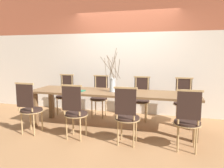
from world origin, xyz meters
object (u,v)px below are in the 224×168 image
(dining_table, at_px, (112,96))
(vase_centerpiece, at_px, (112,84))
(chair_near_center, at_px, (127,114))
(chair_far_center, at_px, (141,97))
(book_stack, at_px, (80,91))

(dining_table, distance_m, vase_centerpiece, 0.25)
(chair_near_center, relative_size, chair_far_center, 1.00)
(dining_table, relative_size, chair_near_center, 3.38)
(dining_table, relative_size, vase_centerpiece, 3.91)
(chair_near_center, bearing_deg, book_stack, 151.08)
(chair_near_center, xyz_separation_m, book_stack, (-1.08, 0.60, 0.24))
(dining_table, bearing_deg, chair_far_center, 56.59)
(dining_table, height_order, vase_centerpiece, vase_centerpiece)
(book_stack, bearing_deg, dining_table, 10.62)
(chair_far_center, distance_m, book_stack, 1.41)
(book_stack, bearing_deg, chair_near_center, -28.92)
(vase_centerpiece, xyz_separation_m, book_stack, (-0.65, -0.09, -0.16))
(vase_centerpiece, bearing_deg, chair_far_center, 58.60)
(dining_table, distance_m, book_stack, 0.65)
(chair_near_center, xyz_separation_m, vase_centerpiece, (-0.43, 0.69, 0.39))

